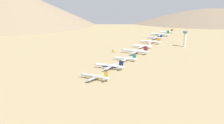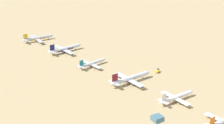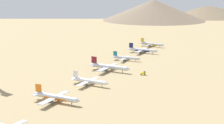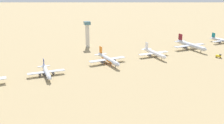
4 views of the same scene
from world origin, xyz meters
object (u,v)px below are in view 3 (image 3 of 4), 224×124
(parked_jet_5, at_px, (109,67))
(parked_jet_8, at_px, (151,44))
(parked_jet_7, at_px, (142,50))
(parked_jet_3, at_px, (56,97))
(service_truck, at_px, (143,73))
(parked_jet_6, at_px, (126,58))
(parked_jet_4, at_px, (89,81))

(parked_jet_5, xyz_separation_m, parked_jet_8, (-33.36, 167.60, -0.81))
(parked_jet_7, distance_m, parked_jet_8, 56.41)
(parked_jet_3, bearing_deg, parked_jet_5, 101.79)
(parked_jet_3, relative_size, parked_jet_7, 0.98)
(parked_jet_3, distance_m, service_truck, 116.04)
(parked_jet_5, relative_size, parked_jet_8, 1.18)
(parked_jet_6, bearing_deg, parked_jet_8, 100.44)
(parked_jet_8, distance_m, service_truck, 176.52)
(parked_jet_6, relative_size, service_truck, 6.93)
(parked_jet_5, bearing_deg, parked_jet_7, 99.97)
(parked_jet_3, height_order, parked_jet_4, parked_jet_3)
(parked_jet_6, height_order, service_truck, parked_jet_6)
(parked_jet_4, xyz_separation_m, service_truck, (24.62, 61.61, -1.98))
(parked_jet_3, distance_m, parked_jet_8, 280.97)
(parked_jet_3, height_order, parked_jet_7, parked_jet_7)
(parked_jet_5, xyz_separation_m, parked_jet_7, (-19.83, 112.83, -0.52))
(parked_jet_6, bearing_deg, parked_jet_4, -75.84)
(parked_jet_4, height_order, service_truck, parked_jet_4)
(service_truck, bearing_deg, parked_jet_3, -98.57)
(parked_jet_5, height_order, parked_jet_8, parked_jet_5)
(service_truck, bearing_deg, parked_jet_8, 114.48)
(parked_jet_3, xyz_separation_m, parked_jet_7, (-42.33, 220.60, 0.08))
(parked_jet_4, bearing_deg, parked_jet_7, 101.80)
(parked_jet_5, bearing_deg, service_truck, 9.93)
(parked_jet_4, bearing_deg, parked_jet_5, 105.51)
(parked_jet_5, height_order, service_truck, parked_jet_5)
(parked_jet_3, height_order, parked_jet_5, parked_jet_5)
(parked_jet_3, xyz_separation_m, parked_jet_6, (-35.44, 164.57, -0.58))
(parked_jet_6, bearing_deg, parked_jet_3, -77.85)
(parked_jet_5, distance_m, parked_jet_7, 114.56)
(parked_jet_6, height_order, parked_jet_7, parked_jet_7)
(parked_jet_7, relative_size, service_truck, 8.30)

